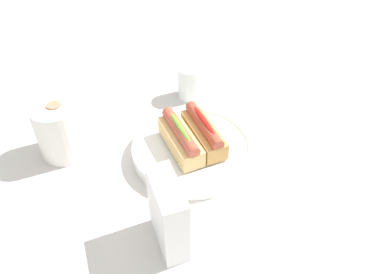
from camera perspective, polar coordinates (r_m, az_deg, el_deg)
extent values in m
plane|color=beige|center=(0.87, -0.55, -3.20)|extent=(2.40, 2.40, 0.00)
cylinder|color=white|center=(0.86, 0.00, -2.03)|extent=(0.27, 0.27, 0.03)
torus|color=white|center=(0.85, 0.00, -1.31)|extent=(0.27, 0.27, 0.01)
cube|color=tan|center=(0.84, 1.76, 0.41)|extent=(0.16, 0.08, 0.04)
cylinder|color=#A84733|center=(0.82, 1.80, 1.87)|extent=(0.15, 0.06, 0.03)
ellipsoid|color=red|center=(0.82, 1.82, 2.50)|extent=(0.11, 0.03, 0.01)
cube|color=#DBB270|center=(0.83, -1.79, -0.42)|extent=(0.16, 0.08, 0.04)
cylinder|color=#B24C38|center=(0.81, -1.83, 1.05)|extent=(0.15, 0.06, 0.03)
ellipsoid|color=olive|center=(0.80, -1.85, 1.69)|extent=(0.11, 0.04, 0.01)
cylinder|color=white|center=(1.03, -0.33, 8.29)|extent=(0.07, 0.07, 0.09)
cylinder|color=silver|center=(1.04, -0.33, 7.47)|extent=(0.06, 0.06, 0.05)
cylinder|color=white|center=(0.89, -19.15, 1.08)|extent=(0.11, 0.11, 0.13)
cylinder|color=#997A5B|center=(0.85, -20.13, 4.53)|extent=(0.03, 0.03, 0.00)
cube|color=white|center=(0.67, -3.62, -11.61)|extent=(0.12, 0.06, 0.15)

